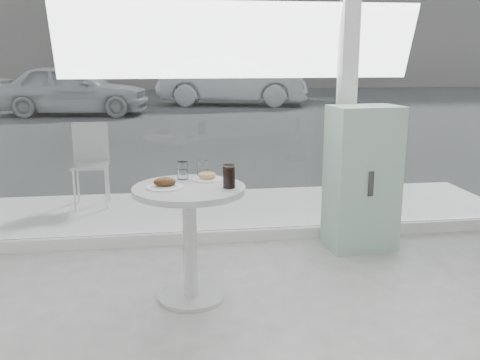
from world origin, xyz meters
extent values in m
cube|color=white|center=(0.00, 3.00, 0.05)|extent=(5.00, 0.12, 0.10)
cube|color=white|center=(0.90, 3.00, 1.50)|extent=(0.14, 0.14, 3.00)
cube|color=white|center=(-0.77, 3.00, 1.40)|extent=(3.21, 0.02, 2.60)
cube|color=white|center=(1.67, 3.00, 1.40)|extent=(1.41, 0.02, 2.60)
cylinder|color=silver|center=(-0.50, 1.90, 0.01)|extent=(0.44, 0.44, 0.03)
cylinder|color=silver|center=(-0.50, 1.90, 0.37)|extent=(0.09, 0.09, 0.70)
cylinder|color=silver|center=(-0.50, 1.90, 0.75)|extent=(0.72, 0.72, 0.04)
cube|color=white|center=(0.00, 3.80, 0.03)|extent=(5.60, 1.60, 0.05)
cube|color=#363636|center=(0.00, 16.00, 0.00)|extent=(40.00, 24.00, 0.00)
cube|color=gray|center=(0.00, 25.00, 4.00)|extent=(40.00, 2.00, 8.00)
cube|color=#A0CCB5|center=(0.96, 2.69, 0.59)|extent=(0.58, 0.42, 1.19)
cube|color=#333333|center=(0.96, 2.50, 0.59)|extent=(0.04, 0.02, 0.20)
cylinder|color=silver|center=(-1.56, 4.00, 0.26)|extent=(0.02, 0.02, 0.41)
cylinder|color=silver|center=(-1.25, 4.01, 0.26)|extent=(0.02, 0.02, 0.41)
cylinder|color=silver|center=(-1.57, 4.31, 0.26)|extent=(0.02, 0.02, 0.41)
cylinder|color=silver|center=(-1.26, 4.32, 0.26)|extent=(0.02, 0.02, 0.41)
cube|color=silver|center=(-1.41, 4.16, 0.47)|extent=(0.38, 0.38, 0.03)
cube|color=silver|center=(-1.41, 4.33, 0.69)|extent=(0.37, 0.03, 0.41)
imported|color=silver|center=(-3.02, 13.50, 0.68)|extent=(4.14, 2.07, 1.35)
imported|color=#B3B5BB|center=(1.57, 15.71, 0.77)|extent=(4.90, 2.53, 1.54)
cylinder|color=white|center=(-0.65, 1.88, 0.78)|extent=(0.23, 0.23, 0.01)
cube|color=silver|center=(-0.63, 1.87, 0.79)|extent=(0.13, 0.12, 0.00)
ellipsoid|color=black|center=(-0.65, 1.88, 0.81)|extent=(0.14, 0.11, 0.06)
ellipsoid|color=black|center=(-0.62, 1.90, 0.81)|extent=(0.07, 0.06, 0.04)
cylinder|color=white|center=(-0.37, 2.06, 0.78)|extent=(0.20, 0.20, 0.01)
torus|color=tan|center=(-0.37, 2.06, 0.80)|extent=(0.12, 0.12, 0.04)
cylinder|color=white|center=(-0.53, 2.12, 0.83)|extent=(0.07, 0.07, 0.12)
cylinder|color=white|center=(-0.53, 2.12, 0.80)|extent=(0.06, 0.06, 0.06)
cylinder|color=white|center=(-0.39, 2.15, 0.83)|extent=(0.07, 0.07, 0.12)
cylinder|color=white|center=(-0.39, 2.15, 0.81)|extent=(0.06, 0.06, 0.07)
cylinder|color=white|center=(-0.25, 1.83, 0.84)|extent=(0.08, 0.08, 0.15)
cylinder|color=black|center=(-0.25, 1.83, 0.84)|extent=(0.07, 0.07, 0.13)
camera|label=1|loc=(-0.64, -1.40, 1.59)|focal=40.00mm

